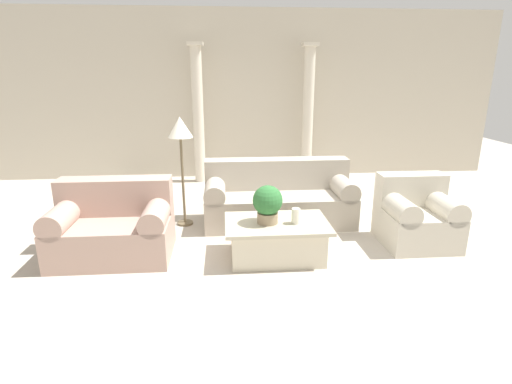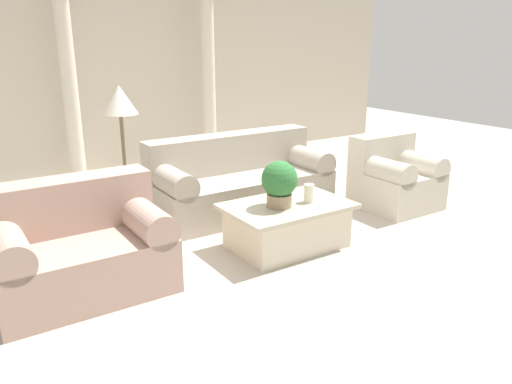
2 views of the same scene
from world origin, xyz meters
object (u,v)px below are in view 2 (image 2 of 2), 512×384
Objects in this scene: loveseat at (79,247)px; sofa_long at (240,181)px; coffee_table at (287,225)px; potted_plant at (280,182)px; armchair at (394,177)px; floor_lamp at (120,110)px.

sofa_long is at bearing 24.59° from loveseat.
sofa_long is at bearing 81.37° from coffee_table.
coffee_table is 0.46m from potted_plant.
sofa_long and loveseat have the same top height.
armchair is (1.59, -0.86, 0.01)m from sofa_long.
floor_lamp is at bearing -179.97° from sofa_long.
potted_plant is (1.75, -0.23, 0.30)m from loveseat.
floor_lamp is (0.71, 0.93, 0.90)m from loveseat.
loveseat is at bearing -178.87° from armchair.
floor_lamp is at bearing 52.37° from loveseat.
sofa_long is 2.45× the size of armchair.
loveseat reaches higher than potted_plant.
potted_plant is 1.66m from floor_lamp.
potted_plant is at bearing -170.84° from coffee_table.
floor_lamp is 3.16m from armchair.
loveseat is 1.12× the size of coffee_table.
armchair is (3.62, 0.07, -0.00)m from loveseat.
floor_lamp is at bearing 163.59° from armchair.
floor_lamp reaches higher than sofa_long.
sofa_long is 1.57× the size of loveseat.
sofa_long reaches higher than armchair.
sofa_long is 1.76× the size of coffee_table.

